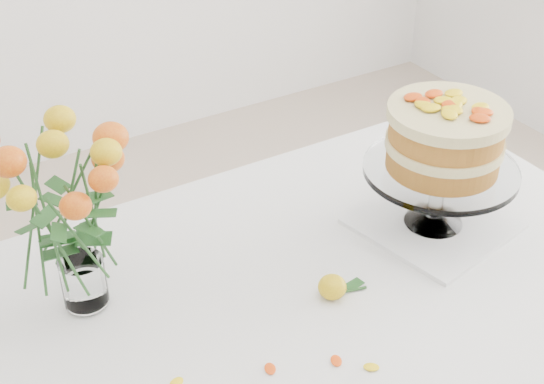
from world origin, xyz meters
The scene contains 9 objects.
table centered at (0.00, 0.00, 0.67)m, with size 1.43×0.93×0.76m.
napkin centered at (0.36, 0.07, 0.76)m, with size 0.27×0.27×0.01m, color silver.
cake_stand centered at (0.36, 0.07, 0.94)m, with size 0.30×0.30×0.27m.
rose_vase centered at (-0.32, 0.20, 0.98)m, with size 0.26×0.26×0.39m.
loose_rose_near centered at (0.06, -0.01, 0.78)m, with size 0.09×0.05×0.04m.
stray_petal_a centered at (-0.12, -0.10, 0.76)m, with size 0.03×0.02×0.00m, color yellow.
stray_petal_b centered at (-0.02, -0.14, 0.76)m, with size 0.03×0.02×0.00m, color yellow.
stray_petal_c centered at (0.02, -0.18, 0.76)m, with size 0.03×0.02×0.00m, color yellow.
stray_petal_d centered at (-0.26, -0.05, 0.76)m, with size 0.03×0.02×0.00m, color yellow.
Camera 1 is at (-0.55, -0.82, 1.66)m, focal length 50.00 mm.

